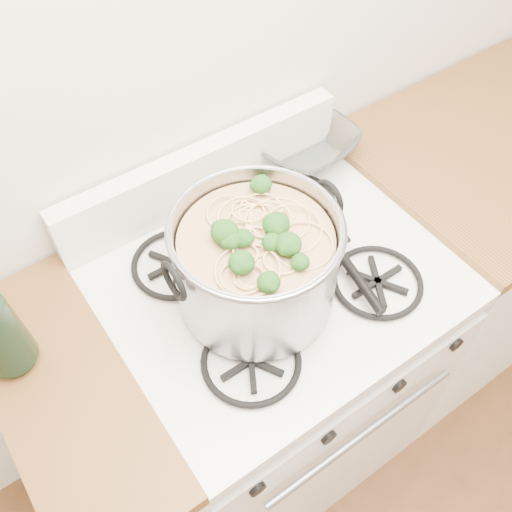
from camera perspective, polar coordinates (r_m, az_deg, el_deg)
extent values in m
plane|color=silver|center=(1.20, -7.67, 22.00)|extent=(3.60, 0.00, 3.60)
cube|color=white|center=(1.71, 1.49, -11.86)|extent=(0.76, 0.65, 0.81)
cube|color=white|center=(1.30, 1.91, -2.50)|extent=(0.76, 0.65, 0.04)
cube|color=black|center=(1.61, 8.44, -19.68)|extent=(0.58, 0.02, 0.46)
cube|color=black|center=(1.28, 1.95, -1.66)|extent=(0.60, 0.56, 0.02)
cylinder|color=black|center=(1.21, -0.12, -21.94)|extent=(0.04, 0.03, 0.04)
cylinder|color=black|center=(1.25, 7.00, -17.23)|extent=(0.04, 0.03, 0.04)
cylinder|color=black|center=(1.32, 13.85, -12.21)|extent=(0.04, 0.03, 0.04)
cylinder|color=black|center=(1.41, 19.11, -8.10)|extent=(0.04, 0.03, 0.04)
cube|color=silver|center=(1.61, -14.16, -20.21)|extent=(0.25, 0.65, 0.88)
cube|color=#4F2E13|center=(1.20, -18.50, -13.09)|extent=(0.25, 0.65, 0.04)
cube|color=silver|center=(2.11, 21.30, 1.78)|extent=(1.00, 0.65, 0.88)
cylinder|color=gray|center=(1.14, 0.00, -0.68)|extent=(0.33, 0.33, 0.22)
torus|color=gray|center=(1.06, 0.00, 2.81)|extent=(0.34, 0.34, 0.01)
torus|color=black|center=(1.03, -8.23, -2.50)|extent=(0.01, 0.08, 0.08)
torus|color=black|center=(1.16, 7.32, 5.77)|extent=(0.01, 0.08, 0.08)
cylinder|color=#AC8151|center=(1.15, 0.00, -1.19)|extent=(0.30, 0.30, 0.19)
sphere|color=#1C4813|center=(1.07, 0.00, 2.41)|extent=(0.04, 0.04, 0.04)
sphere|color=#1C4813|center=(1.07, 0.00, 2.41)|extent=(0.04, 0.04, 0.04)
sphere|color=#1C4813|center=(1.07, 0.00, 2.41)|extent=(0.04, 0.04, 0.04)
sphere|color=#1C4813|center=(1.07, 0.00, 2.41)|extent=(0.04, 0.04, 0.04)
sphere|color=#1C4813|center=(1.07, 0.00, 2.41)|extent=(0.04, 0.04, 0.04)
sphere|color=#1C4813|center=(1.07, 0.00, 2.41)|extent=(0.04, 0.04, 0.04)
sphere|color=#1C4813|center=(1.07, 0.00, 2.41)|extent=(0.04, 0.04, 0.04)
sphere|color=#1C4813|center=(1.07, 0.00, 2.41)|extent=(0.04, 0.04, 0.04)
sphere|color=#1C4813|center=(1.07, 0.00, 2.41)|extent=(0.04, 0.04, 0.04)
sphere|color=#1C4813|center=(1.07, 0.00, 2.41)|extent=(0.04, 0.04, 0.04)
imported|color=white|center=(1.53, 4.65, 10.71)|extent=(0.12, 0.12, 0.03)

